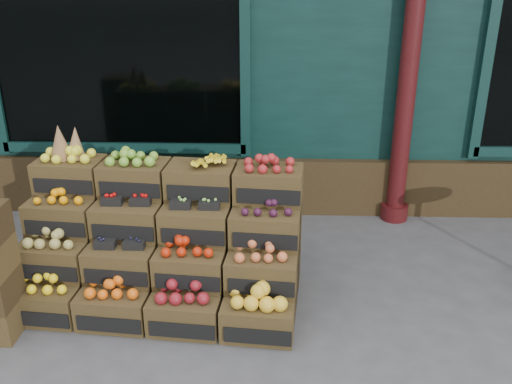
{
  "coord_description": "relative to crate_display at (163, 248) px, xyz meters",
  "views": [
    {
      "loc": [
        -0.07,
        -3.39,
        2.59
      ],
      "look_at": [
        -0.2,
        0.7,
        0.85
      ],
      "focal_mm": 40.0,
      "sensor_mm": 36.0,
      "label": 1
    }
  ],
  "objects": [
    {
      "name": "ground",
      "position": [
        0.93,
        -0.57,
        -0.41
      ],
      "size": [
        60.0,
        60.0,
        0.0
      ],
      "primitive_type": "plane",
      "color": "#47474A",
      "rests_on": "ground"
    },
    {
      "name": "crate_display",
      "position": [
        0.0,
        0.0,
        0.0
      ],
      "size": [
        2.23,
        1.23,
        1.34
      ],
      "rotation": [
        0.0,
        0.0,
        -0.09
      ],
      "color": "#413219",
      "rests_on": "ground"
    },
    {
      "name": "shopkeeper",
      "position": [
        -0.75,
        2.06,
        0.58
      ],
      "size": [
        0.77,
        0.55,
        1.98
      ],
      "primitive_type": "imported",
      "rotation": [
        0.0,
        0.0,
        3.25
      ],
      "color": "#154C1F",
      "rests_on": "ground"
    }
  ]
}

